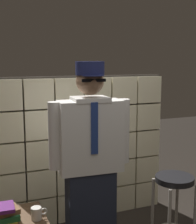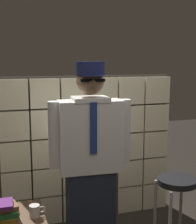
# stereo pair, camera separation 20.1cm
# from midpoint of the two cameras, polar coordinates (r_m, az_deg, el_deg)

# --- Properties ---
(glass_block_wall) EXTENTS (1.91, 0.10, 1.60)m
(glass_block_wall) POSITION_cam_midpoint_polar(r_m,az_deg,el_deg) (3.53, 0.08, -6.64)
(glass_block_wall) COLOR beige
(glass_block_wall) RESTS_ON ground
(standing_person) EXTENTS (0.69, 0.30, 1.74)m
(standing_person) POSITION_cam_midpoint_polar(r_m,az_deg,el_deg) (2.70, 0.81, -8.93)
(standing_person) COLOR #1E2333
(standing_person) RESTS_ON ground
(bar_stool) EXTENTS (0.34, 0.34, 0.74)m
(bar_stool) POSITION_cam_midpoint_polar(r_m,az_deg,el_deg) (3.00, 15.68, -14.65)
(bar_stool) COLOR black
(bar_stool) RESTS_ON ground
(book_stack) EXTENTS (0.24, 0.23, 0.14)m
(book_stack) POSITION_cam_midpoint_polar(r_m,az_deg,el_deg) (2.61, -14.37, -16.70)
(book_stack) COLOR olive
(book_stack) RESTS_ON side_table
(coffee_mug) EXTENTS (0.13, 0.08, 0.09)m
(coffee_mug) POSITION_cam_midpoint_polar(r_m,az_deg,el_deg) (2.61, -8.87, -17.00)
(coffee_mug) COLOR silver
(coffee_mug) RESTS_ON side_table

